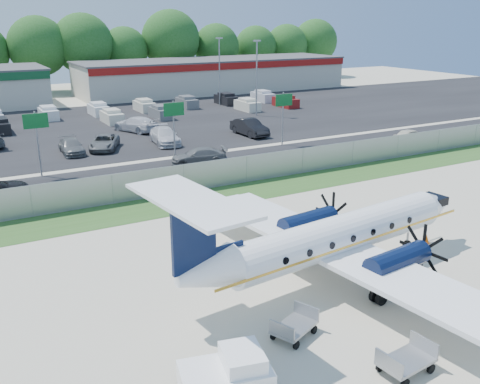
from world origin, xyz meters
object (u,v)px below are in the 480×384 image
pushback_tug (229,375)px  aircraft (335,237)px  baggage_cart_far (406,360)px  baggage_cart_near (294,326)px

pushback_tug → aircraft: bearing=31.3°
aircraft → baggage_cart_far: 7.30m
aircraft → pushback_tug: (-8.01, -4.87, -1.34)m
pushback_tug → baggage_cart_near: (3.69, 1.73, -0.29)m
baggage_cart_far → pushback_tug: bearing=161.8°
pushback_tug → baggage_cart_near: pushback_tug is taller
baggage_cart_far → baggage_cart_near: bearing=120.1°
pushback_tug → baggage_cart_far: size_ratio=1.55×
aircraft → baggage_cart_far: aircraft is taller
pushback_tug → baggage_cart_near: size_ratio=1.49×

